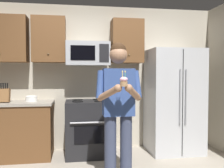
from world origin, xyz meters
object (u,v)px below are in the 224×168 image
oven_range (88,128)px  bowl_large_white (31,99)px  microwave (88,54)px  refrigerator (174,101)px  cupcake (124,81)px  knife_block (4,95)px  person (118,105)px

oven_range → bowl_large_white: 1.06m
microwave → refrigerator: (1.50, -0.16, -0.82)m
oven_range → refrigerator: 1.56m
oven_range → cupcake: 1.73m
oven_range → knife_block: knife_block is taller
knife_block → bowl_large_white: knife_block is taller
oven_range → cupcake: size_ratio=5.36×
oven_range → cupcake: bearing=-78.3°
knife_block → bowl_large_white: (0.40, 0.08, -0.07)m
microwave → person: (0.31, -1.27, -0.72)m
microwave → cupcake: microwave is taller
refrigerator → cupcake: bearing=-129.6°
oven_range → person: person is taller
knife_block → person: size_ratio=0.18×
knife_block → cupcake: size_ratio=1.84×
cupcake → microwave: bearing=100.9°
knife_block → person: bearing=-34.4°
oven_range → microwave: microwave is taller
bowl_large_white → person: person is taller
oven_range → cupcake: cupcake is taller
refrigerator → bowl_large_white: bearing=177.8°
bowl_large_white → cupcake: size_ratio=1.13×
microwave → person: size_ratio=0.42×
refrigerator → cupcake: refrigerator is taller
microwave → refrigerator: bearing=-6.0°
refrigerator → knife_block: size_ratio=5.63×
oven_range → person: bearing=-75.1°
oven_range → microwave: size_ratio=1.26×
refrigerator → bowl_large_white: size_ratio=9.20×
bowl_large_white → cupcake: cupcake is taller
person → cupcake: person is taller
cupcake → refrigerator: bearing=50.4°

